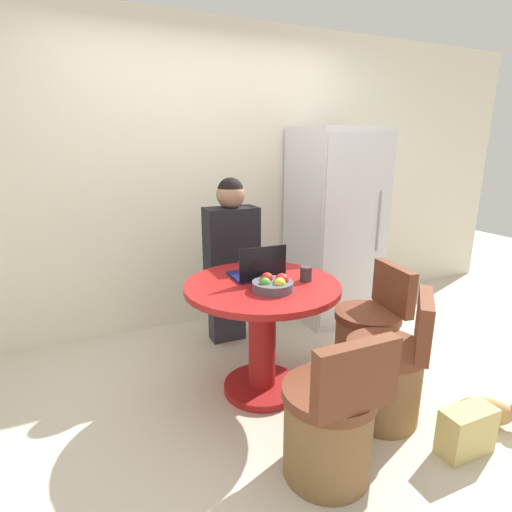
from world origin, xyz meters
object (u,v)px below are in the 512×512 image
laptop (258,271)px  refrigerator (334,226)px  chair_near_camera (330,426)px  dining_table (262,320)px  fruit_bowl (273,284)px  cat (490,411)px  person_seated (230,255)px  chair_near_right_corner (387,376)px  chair_right_side (368,338)px  handbag (466,431)px

laptop → refrigerator: bearing=-145.1°
chair_near_camera → dining_table: bearing=-90.0°
laptop → fruit_bowl: (-0.01, -0.25, -0.01)m
cat → chair_near_camera: bearing=-144.5°
chair_near_camera → person_seated: (0.04, 1.49, 0.48)m
chair_near_right_corner → cat: 0.63m
dining_table → fruit_bowl: (0.00, -0.14, 0.29)m
chair_near_right_corner → laptop: (-0.54, 0.65, 0.52)m
chair_near_camera → fruit_bowl: 0.82m
person_seated → laptop: 0.61m
cat → chair_right_side: bearing=151.7°
dining_table → fruit_bowl: bearing=-88.4°
dining_table → handbag: (0.76, -0.95, -0.38)m
refrigerator → person_seated: 1.11m
chair_right_side → person_seated: person_seated is taller
chair_near_right_corner → laptop: size_ratio=2.51×
person_seated → handbag: (0.71, -1.66, -0.63)m
refrigerator → fruit_bowl: size_ratio=7.14×
fruit_bowl → cat: 1.47m
chair_near_camera → chair_right_side: 1.02m
dining_table → cat: dining_table is taller
refrigerator → dining_table: (-1.14, -0.89, -0.36)m
dining_table → handbag: dining_table is taller
refrigerator → chair_near_camera: bearing=-124.1°
fruit_bowl → cat: bearing=-33.5°
refrigerator → chair_near_right_corner: 1.66m
chair_near_camera → handbag: (0.75, -0.17, -0.15)m
laptop → cat: laptop is taller
dining_table → chair_near_right_corner: chair_near_right_corner is taller
cat → person_seated: bearing=162.9°
dining_table → cat: size_ratio=2.71×
fruit_bowl → laptop: bearing=87.5°
refrigerator → handbag: (-0.38, -1.84, -0.74)m
laptop → fruit_bowl: bearing=87.5°
person_seated → fruit_bowl: size_ratio=5.59×
chair_near_camera → cat: chair_near_camera is taller
dining_table → handbag: size_ratio=3.25×
dining_table → fruit_bowl: size_ratio=4.00×
chair_right_side → laptop: laptop is taller
fruit_bowl → person_seated: bearing=87.4°
chair_right_side → cat: chair_right_side is taller
chair_near_camera → laptop: size_ratio=2.51×
chair_near_right_corner → chair_near_camera: 0.60m
cat → fruit_bowl: bearing=-174.1°
person_seated → laptop: (-0.03, -0.60, 0.05)m
refrigerator → fruit_bowl: refrigerator is taller
person_seated → cat: 1.99m
chair_right_side → laptop: size_ratio=2.51×
handbag → dining_table: bearing=128.5°
dining_table → cat: 1.43m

